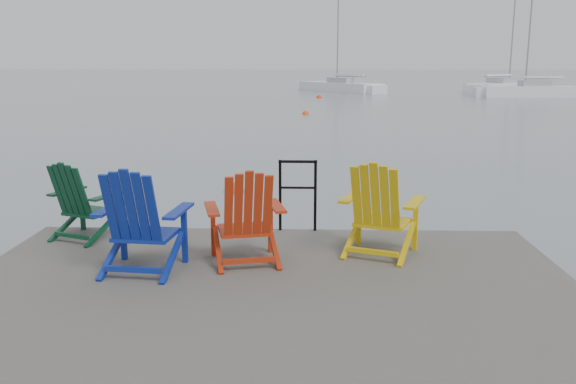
{
  "coord_description": "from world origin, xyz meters",
  "views": [
    {
      "loc": [
        0.39,
        -4.98,
        2.59
      ],
      "look_at": [
        0.11,
        3.12,
        0.85
      ],
      "focal_mm": 38.0,
      "sensor_mm": 36.0,
      "label": 1
    }
  ],
  "objects_px": {
    "chair_green": "(82,200)",
    "buoy_a": "(234,192)",
    "chair_blue": "(140,220)",
    "buoy_d": "(319,98)",
    "sailboat_far": "(530,92)",
    "chair_red": "(246,216)",
    "handrail": "(298,188)",
    "chair_yellow": "(380,208)",
    "sailboat_near": "(340,88)",
    "sailboat_mid": "(506,88)",
    "buoy_b": "(306,114)"
  },
  "relations": [
    {
      "from": "sailboat_far",
      "to": "buoy_d",
      "type": "height_order",
      "value": "sailboat_far"
    },
    {
      "from": "chair_red",
      "to": "sailboat_far",
      "type": "xyz_separation_m",
      "value": [
        17.13,
        40.49,
        -0.65
      ]
    },
    {
      "from": "chair_green",
      "to": "buoy_d",
      "type": "relative_size",
      "value": 2.3
    },
    {
      "from": "chair_green",
      "to": "sailboat_far",
      "type": "xyz_separation_m",
      "value": [
        19.18,
        39.65,
        -0.62
      ]
    },
    {
      "from": "chair_yellow",
      "to": "chair_blue",
      "type": "bearing_deg",
      "value": -144.51
    },
    {
      "from": "buoy_a",
      "to": "sailboat_far",
      "type": "bearing_deg",
      "value": 62.55
    },
    {
      "from": "sailboat_near",
      "to": "buoy_d",
      "type": "relative_size",
      "value": 30.3
    },
    {
      "from": "sailboat_far",
      "to": "buoy_b",
      "type": "relative_size",
      "value": 28.68
    },
    {
      "from": "handrail",
      "to": "chair_green",
      "type": "bearing_deg",
      "value": -169.72
    },
    {
      "from": "buoy_a",
      "to": "chair_blue",
      "type": "bearing_deg",
      "value": -91.63
    },
    {
      "from": "chair_yellow",
      "to": "buoy_a",
      "type": "bearing_deg",
      "value": 133.3
    },
    {
      "from": "chair_blue",
      "to": "sailboat_far",
      "type": "relative_size",
      "value": 0.11
    },
    {
      "from": "chair_yellow",
      "to": "buoy_b",
      "type": "xyz_separation_m",
      "value": [
        -0.95,
        24.28,
        -1.03
      ]
    },
    {
      "from": "buoy_b",
      "to": "buoy_a",
      "type": "bearing_deg",
      "value": -94.05
    },
    {
      "from": "chair_green",
      "to": "chair_yellow",
      "type": "distance_m",
      "value": 3.51
    },
    {
      "from": "sailboat_near",
      "to": "buoy_a",
      "type": "relative_size",
      "value": 30.74
    },
    {
      "from": "chair_green",
      "to": "buoy_a",
      "type": "relative_size",
      "value": 2.34
    },
    {
      "from": "chair_red",
      "to": "sailboat_mid",
      "type": "xyz_separation_m",
      "value": [
        17.67,
        47.99,
        -0.66
      ]
    },
    {
      "from": "chair_red",
      "to": "buoy_b",
      "type": "relative_size",
      "value": 2.94
    },
    {
      "from": "chair_red",
      "to": "buoy_a",
      "type": "distance_m",
      "value": 6.02
    },
    {
      "from": "chair_blue",
      "to": "buoy_a",
      "type": "xyz_separation_m",
      "value": [
        0.18,
        6.19,
        -1.04
      ]
    },
    {
      "from": "buoy_a",
      "to": "buoy_d",
      "type": "relative_size",
      "value": 0.99
    },
    {
      "from": "chair_red",
      "to": "sailboat_far",
      "type": "distance_m",
      "value": 43.97
    },
    {
      "from": "chair_yellow",
      "to": "buoy_a",
      "type": "xyz_separation_m",
      "value": [
        -2.28,
        5.55,
        -1.03
      ]
    },
    {
      "from": "handrail",
      "to": "sailboat_far",
      "type": "distance_m",
      "value": 42.57
    },
    {
      "from": "sailboat_near",
      "to": "sailboat_mid",
      "type": "xyz_separation_m",
      "value": [
        14.31,
        0.14,
        -0.0
      ]
    },
    {
      "from": "chair_green",
      "to": "chair_red",
      "type": "xyz_separation_m",
      "value": [
        2.05,
        -0.83,
        0.04
      ]
    },
    {
      "from": "chair_red",
      "to": "buoy_a",
      "type": "xyz_separation_m",
      "value": [
        -0.85,
        5.87,
        -1.01
      ]
    },
    {
      "from": "chair_yellow",
      "to": "buoy_a",
      "type": "relative_size",
      "value": 2.61
    },
    {
      "from": "sailboat_far",
      "to": "buoy_a",
      "type": "distance_m",
      "value": 39.01
    },
    {
      "from": "sailboat_mid",
      "to": "sailboat_far",
      "type": "relative_size",
      "value": 1.27
    },
    {
      "from": "chair_blue",
      "to": "buoy_a",
      "type": "relative_size",
      "value": 2.68
    },
    {
      "from": "sailboat_near",
      "to": "sailboat_mid",
      "type": "distance_m",
      "value": 14.31
    },
    {
      "from": "chair_red",
      "to": "buoy_d",
      "type": "distance_m",
      "value": 38.89
    },
    {
      "from": "chair_yellow",
      "to": "buoy_d",
      "type": "xyz_separation_m",
      "value": [
        -0.06,
        38.52,
        -1.03
      ]
    },
    {
      "from": "chair_green",
      "to": "sailboat_far",
      "type": "height_order",
      "value": "sailboat_far"
    },
    {
      "from": "chair_red",
      "to": "handrail",
      "type": "bearing_deg",
      "value": 54.68
    },
    {
      "from": "chair_yellow",
      "to": "buoy_b",
      "type": "distance_m",
      "value": 24.32
    },
    {
      "from": "chair_blue",
      "to": "sailboat_near",
      "type": "height_order",
      "value": "sailboat_near"
    },
    {
      "from": "sailboat_near",
      "to": "buoy_a",
      "type": "xyz_separation_m",
      "value": [
        -4.22,
        -41.97,
        -0.35
      ]
    },
    {
      "from": "chair_green",
      "to": "buoy_d",
      "type": "height_order",
      "value": "chair_green"
    },
    {
      "from": "sailboat_near",
      "to": "buoy_d",
      "type": "height_order",
      "value": "sailboat_near"
    },
    {
      "from": "chair_green",
      "to": "sailboat_near",
      "type": "relative_size",
      "value": 0.08
    },
    {
      "from": "chair_green",
      "to": "buoy_a",
      "type": "distance_m",
      "value": 5.27
    },
    {
      "from": "sailboat_near",
      "to": "sailboat_mid",
      "type": "bearing_deg",
      "value": -35.15
    },
    {
      "from": "chair_green",
      "to": "buoy_b",
      "type": "distance_m",
      "value": 23.92
    },
    {
      "from": "chair_blue",
      "to": "sailboat_mid",
      "type": "xyz_separation_m",
      "value": [
        18.7,
        48.3,
        -0.69
      ]
    },
    {
      "from": "chair_yellow",
      "to": "sailboat_near",
      "type": "height_order",
      "value": "sailboat_near"
    },
    {
      "from": "chair_red",
      "to": "sailboat_near",
      "type": "height_order",
      "value": "sailboat_near"
    },
    {
      "from": "handrail",
      "to": "buoy_d",
      "type": "distance_m",
      "value": 37.57
    }
  ]
}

